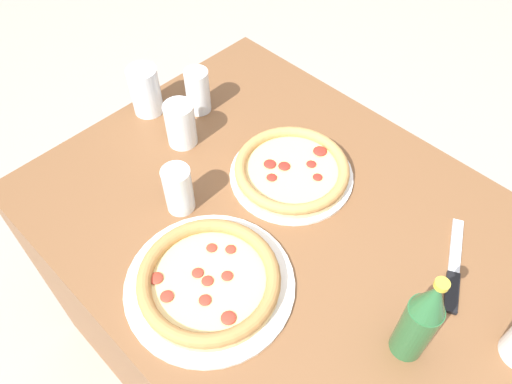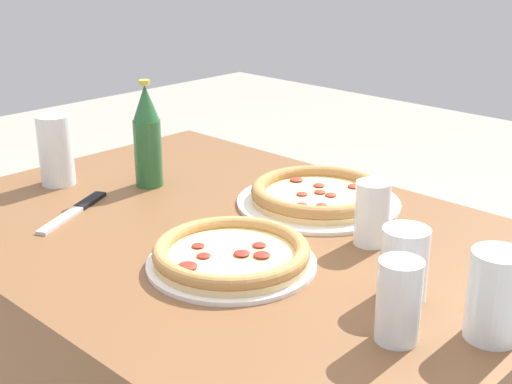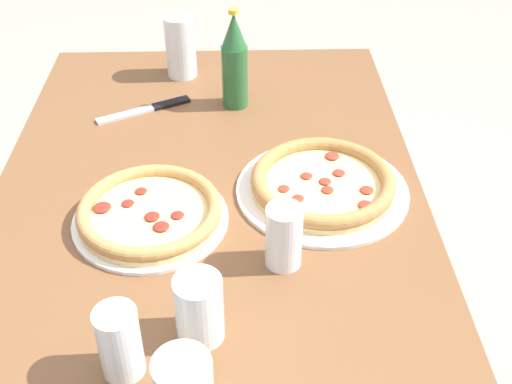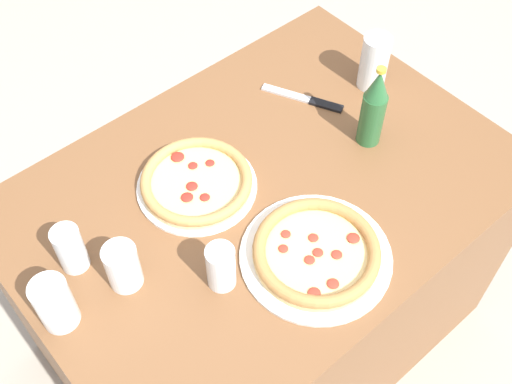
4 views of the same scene
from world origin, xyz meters
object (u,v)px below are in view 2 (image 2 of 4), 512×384
at_px(pizza_margherita, 231,255).
at_px(glass_iced_tea, 495,298).
at_px(glass_lemonade, 398,305).
at_px(knife, 76,210).
at_px(beer_bottle, 147,137).
at_px(glass_water, 56,153).
at_px(pizza_salami, 319,195).
at_px(glass_red_wine, 405,265).
at_px(glass_mango_juice, 372,216).

distance_m(pizza_margherita, glass_iced_tea, 0.43).
height_order(pizza_margherita, glass_lemonade, glass_lemonade).
relative_size(glass_lemonade, knife, 0.56).
height_order(beer_bottle, knife, beer_bottle).
distance_m(pizza_margherita, glass_water, 0.58).
height_order(pizza_salami, knife, pizza_salami).
height_order(glass_lemonade, knife, glass_lemonade).
bearing_deg(beer_bottle, glass_water, -138.74).
xyz_separation_m(pizza_margherita, glass_iced_tea, (0.42, 0.09, 0.04)).
distance_m(pizza_margherita, glass_lemonade, 0.33).
height_order(pizza_salami, pizza_margherita, pizza_salami).
relative_size(glass_iced_tea, knife, 0.60).
distance_m(glass_red_wine, glass_lemonade, 0.13).
bearing_deg(glass_mango_juice, glass_water, -162.77).
relative_size(pizza_margherita, glass_mango_juice, 2.47).
xyz_separation_m(pizza_margherita, knife, (-0.40, -0.05, -0.02)).
relative_size(glass_water, glass_mango_juice, 1.34).
bearing_deg(knife, pizza_salami, 49.07).
height_order(glass_red_wine, glass_mango_juice, glass_mango_juice).
distance_m(glass_red_wine, beer_bottle, 0.69).
relative_size(pizza_salami, glass_water, 2.16).
height_order(pizza_margherita, glass_red_wine, glass_red_wine).
height_order(glass_red_wine, glass_lemonade, glass_lemonade).
height_order(glass_lemonade, glass_water, glass_water).
distance_m(glass_lemonade, glass_mango_juice, 0.32).
relative_size(glass_red_wine, glass_mango_juice, 0.98).
distance_m(glass_iced_tea, glass_mango_juice, 0.34).
distance_m(glass_water, glass_mango_juice, 0.72).
bearing_deg(beer_bottle, glass_mango_juice, 8.42).
xyz_separation_m(pizza_margherita, glass_lemonade, (0.33, -0.00, 0.03)).
bearing_deg(pizza_margherita, knife, -173.50).
xyz_separation_m(glass_iced_tea, glass_mango_juice, (-0.30, 0.15, -0.01)).
bearing_deg(pizza_margherita, glass_mango_juice, 64.25).
relative_size(glass_red_wine, beer_bottle, 0.49).
distance_m(pizza_salami, knife, 0.49).
height_order(pizza_margherita, glass_iced_tea, glass_iced_tea).
distance_m(glass_iced_tea, beer_bottle, 0.85).
xyz_separation_m(pizza_salami, glass_mango_juice, (0.19, -0.09, 0.03)).
xyz_separation_m(glass_lemonade, beer_bottle, (-0.75, 0.16, 0.06)).
xyz_separation_m(pizza_margherita, beer_bottle, (-0.42, 0.16, 0.09)).
height_order(glass_lemonade, glass_iced_tea, glass_iced_tea).
bearing_deg(pizza_salami, glass_lemonade, -39.07).
distance_m(glass_lemonade, knife, 0.73).
height_order(glass_water, knife, glass_water).
xyz_separation_m(glass_red_wine, beer_bottle, (-0.69, 0.05, 0.06)).
relative_size(glass_iced_tea, glass_mango_juice, 1.11).
distance_m(glass_red_wine, glass_water, 0.85).
bearing_deg(glass_red_wine, glass_mango_juice, 139.34).
distance_m(glass_red_wine, knife, 0.69).
bearing_deg(pizza_salami, beer_bottle, -153.97).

